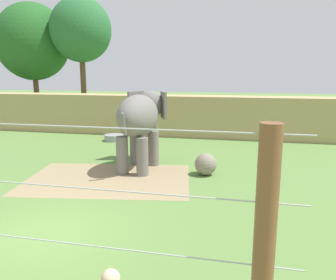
# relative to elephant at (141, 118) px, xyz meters

# --- Properties ---
(ground_plane) EXTENTS (120.00, 120.00, 0.00)m
(ground_plane) POSITION_rel_elephant_xyz_m (-0.59, -6.24, -2.04)
(ground_plane) COLOR #5B7F3D
(dirt_patch) EXTENTS (6.51, 4.95, 0.01)m
(dirt_patch) POSITION_rel_elephant_xyz_m (-0.73, -1.79, -2.03)
(dirt_patch) COLOR #937F5B
(dirt_patch) RESTS_ON ground
(embankment_wall) EXTENTS (36.00, 1.80, 2.47)m
(embankment_wall) POSITION_rel_elephant_xyz_m (-0.59, 7.49, -0.80)
(embankment_wall) COLOR tan
(embankment_wall) RESTS_ON ground
(elephant) EXTENTS (1.75, 4.15, 3.07)m
(elephant) POSITION_rel_elephant_xyz_m (0.00, 0.00, 0.00)
(elephant) COLOR slate
(elephant) RESTS_ON ground
(enrichment_ball) EXTENTS (0.84, 0.84, 0.84)m
(enrichment_ball) POSITION_rel_elephant_xyz_m (2.72, -0.49, -1.62)
(enrichment_ball) COLOR gray
(enrichment_ball) RESTS_ON ground
(water_tub) EXTENTS (1.10, 1.10, 0.35)m
(water_tub) POSITION_rel_elephant_xyz_m (-3.14, 4.94, -1.85)
(water_tub) COLOR gray
(water_tub) RESTS_ON ground
(tree_far_left) EXTENTS (6.02, 6.02, 9.52)m
(tree_far_left) POSITION_rel_elephant_xyz_m (-13.33, 13.04, 4.31)
(tree_far_left) COLOR brown
(tree_far_left) RESTS_ON ground
(tree_left_of_centre) EXTENTS (4.80, 4.80, 9.69)m
(tree_left_of_centre) POSITION_rel_elephant_xyz_m (-8.72, 12.65, 5.09)
(tree_left_of_centre) COLOR brown
(tree_left_of_centre) RESTS_ON ground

